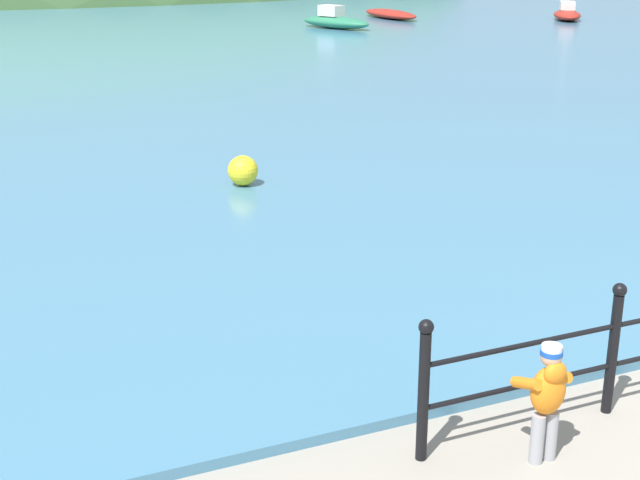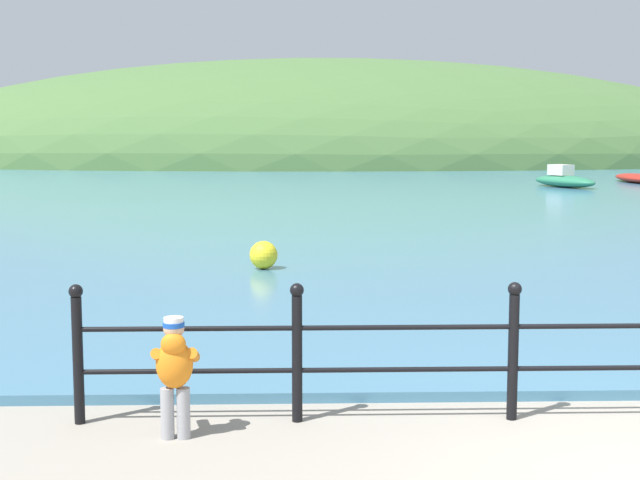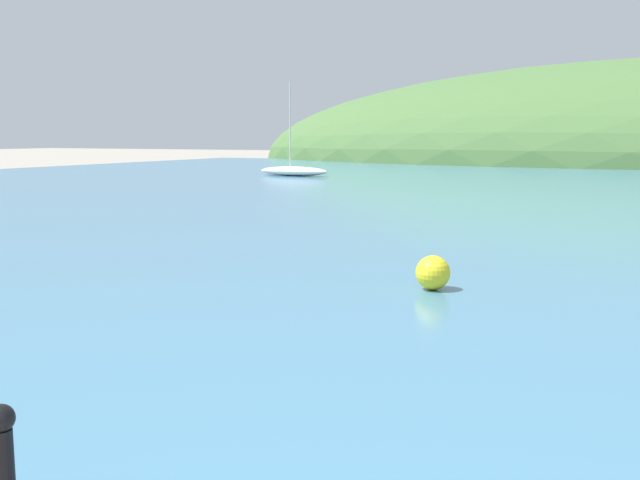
% 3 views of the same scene
% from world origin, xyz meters
% --- Properties ---
extents(water, '(80.00, 60.00, 0.10)m').
position_xyz_m(water, '(0.00, 32.00, 0.05)').
color(water, teal).
rests_on(water, ground).
extents(far_hillside, '(77.66, 42.71, 17.67)m').
position_xyz_m(far_hillside, '(0.00, 71.97, 0.00)').
color(far_hillside, '#476B38').
rests_on(far_hillside, ground).
extents(iron_railing, '(9.44, 0.12, 1.21)m').
position_xyz_m(iron_railing, '(0.04, 1.50, 0.64)').
color(iron_railing, black).
rests_on(iron_railing, ground).
extents(child_in_coat, '(0.39, 0.38, 1.00)m').
position_xyz_m(child_in_coat, '(-3.75, 1.10, 0.60)').
color(child_in_coat, '#99999E').
rests_on(child_in_coat, ground).
extents(boat_far_right, '(1.37, 4.79, 0.43)m').
position_xyz_m(boat_far_right, '(14.13, 37.32, 0.32)').
color(boat_far_right, maroon).
rests_on(boat_far_right, water).
extents(boat_red_dinghy, '(2.55, 4.03, 1.00)m').
position_xyz_m(boat_red_dinghy, '(9.35, 33.62, 0.43)').
color(boat_red_dinghy, '#287551').
rests_on(boat_red_dinghy, water).
extents(mooring_buoy, '(0.50, 0.50, 0.50)m').
position_xyz_m(mooring_buoy, '(-3.31, 9.61, 0.35)').
color(mooring_buoy, yellow).
rests_on(mooring_buoy, water).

